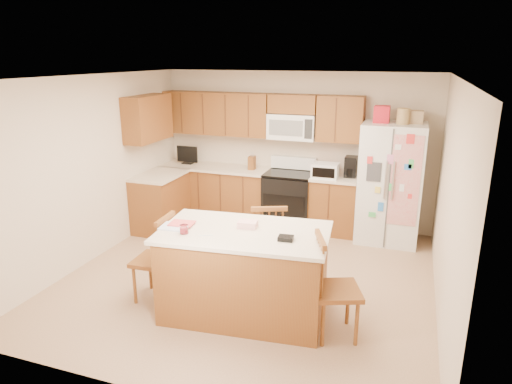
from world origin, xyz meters
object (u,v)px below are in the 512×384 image
at_px(windsor_chair_right, 334,290).
at_px(refrigerator, 390,182).
at_px(stove, 289,199).
at_px(windsor_chair_left, 155,260).
at_px(island, 244,272).
at_px(windsor_chair_back, 268,245).

bearing_deg(windsor_chair_right, refrigerator, 82.96).
relative_size(stove, windsor_chair_left, 1.10).
bearing_deg(island, stove, 95.01).
distance_m(stove, windsor_chair_left, 2.90).
bearing_deg(windsor_chair_left, windsor_chair_right, -1.66).
relative_size(windsor_chair_back, windsor_chair_right, 0.97).
bearing_deg(island, windsor_chair_left, -178.05).
distance_m(refrigerator, windsor_chair_left, 3.65).
relative_size(island, windsor_chair_back, 1.79).
xyz_separation_m(refrigerator, windsor_chair_right, (-0.34, -2.77, -0.41)).
xyz_separation_m(windsor_chair_left, windsor_chair_right, (2.07, -0.06, 0.02)).
bearing_deg(windsor_chair_right, stove, 113.45).
xyz_separation_m(stove, island, (0.24, -2.74, 0.02)).
bearing_deg(refrigerator, windsor_chair_back, -124.71).
relative_size(stove, refrigerator, 0.55).
xyz_separation_m(island, windsor_chair_right, (0.99, -0.10, 0.02)).
bearing_deg(windsor_chair_back, refrigerator, 55.29).
distance_m(refrigerator, windsor_chair_back, 2.34).
bearing_deg(windsor_chair_right, windsor_chair_left, 178.34).
bearing_deg(stove, windsor_chair_left, -106.79).
height_order(refrigerator, windsor_chair_back, refrigerator).
height_order(refrigerator, island, refrigerator).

